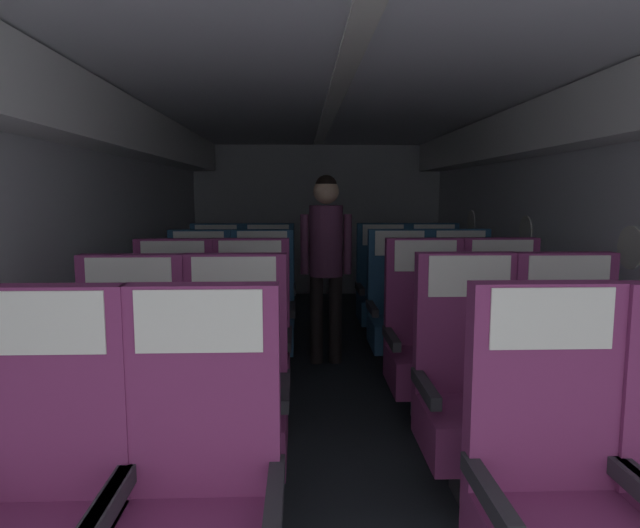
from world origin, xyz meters
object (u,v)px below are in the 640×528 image
(seat_c_right_window, at_px, (427,344))
(seat_d_left_aisle, at_px, (262,315))
(seat_a_right_window, at_px, (556,499))
(seat_b_left_window, at_px, (128,401))
(seat_a_left_aisle, at_px, (198,506))
(seat_d_right_aisle, at_px, (462,313))
(seat_c_left_window, at_px, (172,347))
(flight_attendant, at_px, (326,249))
(seat_b_right_window, at_px, (471,394))
(seat_e_left_window, at_px, (216,294))
(seat_b_left_aisle, at_px, (234,398))
(seat_c_left_aisle, at_px, (250,345))
(seat_a_left_window, at_px, (37,510))
(seat_c_right_aisle, at_px, (504,343))
(seat_e_right_aisle, at_px, (435,293))
(seat_e_right_window, at_px, (384,293))
(seat_b_right_aisle, at_px, (571,394))
(seat_d_right_window, at_px, (400,314))
(seat_e_left_aisle, at_px, (268,294))
(seat_d_left_window, at_px, (199,315))

(seat_c_right_window, height_order, seat_d_left_aisle, same)
(seat_a_right_window, xyz_separation_m, seat_b_left_window, (-1.60, 0.89, 0.00))
(seat_a_left_aisle, bearing_deg, seat_b_left_window, 118.66)
(seat_b_left_window, bearing_deg, seat_d_left_aisle, 74.74)
(seat_b_left_window, distance_m, seat_d_right_aisle, 2.79)
(seat_b_left_window, distance_m, seat_c_left_window, 0.91)
(seat_c_left_window, distance_m, flight_attendant, 1.64)
(seat_b_left_window, distance_m, seat_b_right_window, 1.62)
(seat_e_left_window, bearing_deg, seat_b_left_aisle, -79.74)
(seat_e_left_window, bearing_deg, seat_c_left_aisle, -74.96)
(seat_b_left_aisle, bearing_deg, seat_a_left_window, -118.25)
(seat_c_right_aisle, height_order, flight_attendant, flight_attendant)
(seat_c_left_window, xyz_separation_m, seat_e_right_aisle, (2.10, 1.82, 0.00))
(seat_e_right_window, bearing_deg, seat_b_left_window, -120.36)
(seat_c_left_aisle, bearing_deg, seat_d_right_aisle, 29.09)
(seat_b_right_aisle, height_order, seat_d_right_window, same)
(seat_a_left_window, xyz_separation_m, seat_b_left_aisle, (0.49, 0.91, 0.00))
(seat_a_left_window, relative_size, seat_d_right_aisle, 1.00)
(seat_b_left_window, distance_m, seat_e_right_window, 3.17)
(seat_a_left_window, relative_size, seat_d_right_window, 1.00)
(seat_d_right_window, distance_m, flight_attendant, 0.81)
(seat_b_right_aisle, distance_m, seat_b_right_window, 0.48)
(seat_d_left_aisle, bearing_deg, seat_c_right_window, -39.62)
(seat_a_right_window, distance_m, seat_e_left_aisle, 3.80)
(seat_a_right_window, xyz_separation_m, seat_b_left_aisle, (-1.11, 0.91, 0.00))
(seat_d_right_aisle, xyz_separation_m, seat_e_left_aisle, (-1.61, 0.92, 0.00))
(seat_b_right_window, distance_m, seat_e_right_window, 2.71)
(seat_b_right_aisle, bearing_deg, seat_a_right_window, -118.84)
(seat_b_left_window, bearing_deg, seat_b_left_aisle, 1.83)
(seat_b_right_aisle, distance_m, seat_e_right_window, 2.77)
(seat_d_right_aisle, bearing_deg, seat_c_left_aisle, -150.91)
(seat_a_right_window, bearing_deg, seat_a_left_aisle, 179.91)
(seat_a_left_aisle, distance_m, seat_d_left_aisle, 2.72)
(seat_e_left_window, height_order, seat_e_right_aisle, same)
(seat_c_left_window, distance_m, seat_d_left_aisle, 1.04)
(seat_c_left_window, bearing_deg, seat_c_left_aisle, 2.07)
(seat_c_left_window, height_order, seat_d_left_window, same)
(seat_a_left_aisle, distance_m, seat_c_right_window, 2.12)
(seat_d_left_aisle, height_order, seat_d_right_window, same)
(seat_b_left_aisle, bearing_deg, seat_d_left_aisle, 89.67)
(seat_b_right_aisle, relative_size, seat_e_right_window, 1.00)
(seat_a_right_window, height_order, seat_d_right_window, same)
(seat_c_left_window, height_order, seat_c_right_window, same)
(seat_b_left_aisle, xyz_separation_m, seat_b_right_window, (1.13, 0.01, 0.00))
(seat_b_left_aisle, distance_m, seat_d_left_window, 1.87)
(seat_a_right_window, distance_m, seat_e_right_window, 3.63)
(seat_b_left_aisle, xyz_separation_m, seat_e_left_window, (-0.49, 2.73, 0.00))
(seat_a_left_aisle, xyz_separation_m, seat_b_right_aisle, (1.61, 0.90, 0.00))
(seat_b_right_aisle, relative_size, seat_c_right_window, 1.00)
(seat_a_left_aisle, bearing_deg, seat_e_right_aisle, 65.95)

